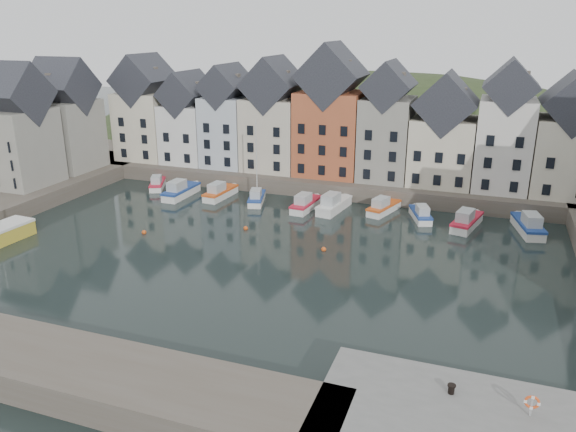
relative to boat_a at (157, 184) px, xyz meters
The scene contains 18 objects.
ground 29.55m from the boat_a, 40.48° to the right, with size 260.00×260.00×0.00m, color black.
far_quay 24.94m from the boat_a, 25.70° to the left, with size 90.00×16.00×2.00m, color #51493E.
hillside 46.98m from the boat_a, 58.58° to the left, with size 153.60×70.40×64.00m.
far_terrace 28.38m from the boat_a, 18.95° to the left, with size 72.37×8.16×17.78m.
left_terrace 16.83m from the boat_a, 157.22° to the right, with size 7.65×17.00×15.69m.
mooring_buoys 23.09m from the boat_a, 36.86° to the right, with size 20.50×5.50×0.50m.
boat_a is the anchor object (origin of this frame).
boat_b 5.80m from the boat_a, 26.53° to the right, with size 2.23×6.93×2.65m.
boat_c 10.42m from the boat_a, ahead, with size 2.43×6.47×2.44m.
boat_d 15.84m from the boat_a, ahead, with size 3.24×5.90×10.77m.
boat_e 22.66m from the boat_a, ahead, with size 2.45×6.38×2.40m.
boat_f 25.99m from the boat_a, ahead, with size 3.06×7.04×2.61m.
boat_g 31.87m from the boat_a, ahead, with size 3.47×6.22×2.28m.
boat_h 36.53m from the boat_a, ahead, with size 3.46×5.73×2.10m.
boat_i 41.78m from the boat_a, ahead, with size 3.47×6.86×2.52m.
boat_j 48.27m from the boat_a, ahead, with size 3.63×7.18×2.64m.
mooring_bollard 56.28m from the boat_a, 40.80° to the right, with size 0.48×0.48×0.56m.
life_ring_post 59.86m from the boat_a, 38.66° to the right, with size 0.80×0.17×1.30m.
Camera 1 is at (20.51, -45.97, 21.83)m, focal length 35.00 mm.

